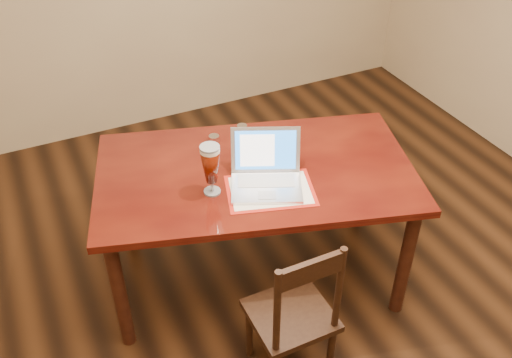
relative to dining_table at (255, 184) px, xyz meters
name	(u,v)px	position (x,y,z in m)	size (l,w,h in m)	color
ground	(311,317)	(0.15, -0.45, -0.71)	(5.00, 5.00, 0.00)	black
room_shell	(338,23)	(0.15, -0.45, 1.05)	(4.51, 5.01, 2.71)	tan
dining_table	(255,184)	(0.00, 0.00, 0.00)	(1.91, 1.40, 1.08)	#54160B
dining_chair	(294,316)	(-0.12, -0.70, -0.28)	(0.39, 0.37, 0.92)	black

